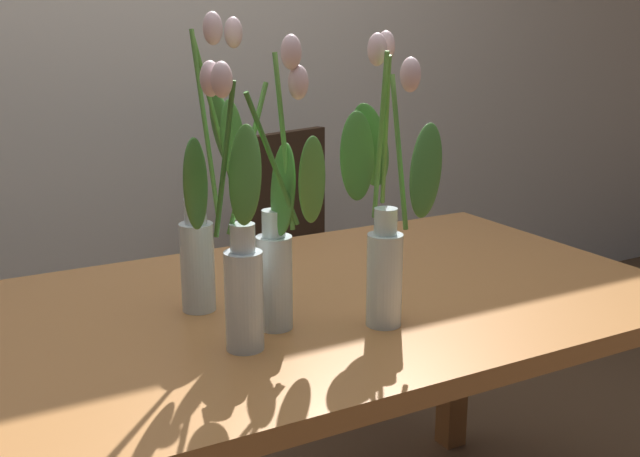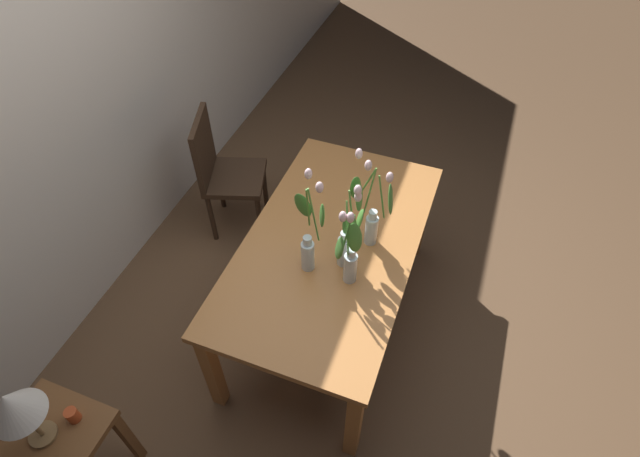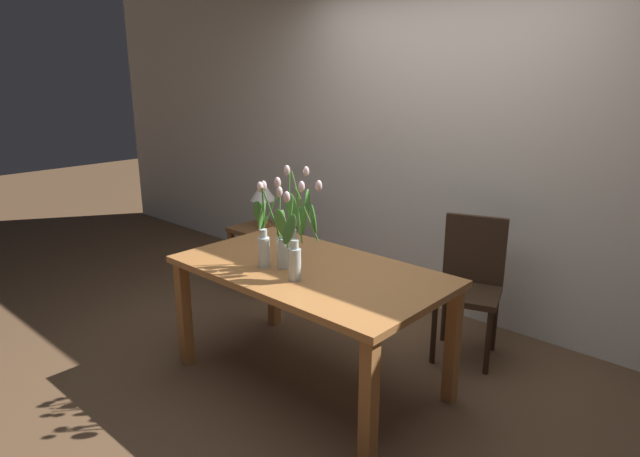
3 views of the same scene
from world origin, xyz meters
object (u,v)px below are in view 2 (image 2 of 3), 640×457
at_px(tulip_vase_2, 370,213).
at_px(dining_chair, 222,169).
at_px(tulip_vase_3, 349,256).
at_px(table_lamp, 13,407).
at_px(tulip_vase_0, 348,242).
at_px(pillar_candle, 73,415).
at_px(dining_table, 331,252).
at_px(tulip_vase_1, 309,239).
at_px(side_table, 57,448).

relative_size(tulip_vase_2, dining_chair, 0.59).
bearing_deg(tulip_vase_3, table_lamp, 138.76).
xyz_separation_m(tulip_vase_0, pillar_candle, (-1.12, 0.90, -0.33)).
bearing_deg(dining_table, tulip_vase_1, 163.91).
bearing_deg(tulip_vase_0, tulip_vase_3, -156.96).
distance_m(tulip_vase_2, pillar_candle, 1.67).
xyz_separation_m(dining_table, pillar_candle, (-1.24, 0.77, -0.06)).
bearing_deg(side_table, tulip_vase_0, -37.84).
distance_m(dining_table, pillar_candle, 1.46).
height_order(tulip_vase_0, tulip_vase_2, tulip_vase_2).
xyz_separation_m(dining_table, tulip_vase_1, (-0.18, 0.05, 0.28)).
height_order(tulip_vase_1, tulip_vase_3, tulip_vase_1).
distance_m(tulip_vase_3, table_lamp, 1.53).
height_order(tulip_vase_2, table_lamp, tulip_vase_2).
bearing_deg(dining_table, tulip_vase_3, -140.99).
bearing_deg(side_table, tulip_vase_1, -33.56).
xyz_separation_m(tulip_vase_2, table_lamp, (-1.43, 1.03, -0.09)).
bearing_deg(tulip_vase_0, table_lamp, 141.39).
bearing_deg(tulip_vase_0, dining_chair, 59.52).
relative_size(tulip_vase_1, tulip_vase_2, 1.06).
bearing_deg(dining_chair, tulip_vase_3, -122.50).
distance_m(tulip_vase_1, side_table, 1.50).
height_order(tulip_vase_1, table_lamp, tulip_vase_1).
bearing_deg(tulip_vase_1, tulip_vase_2, -41.32).
distance_m(tulip_vase_1, tulip_vase_2, 0.35).
bearing_deg(table_lamp, tulip_vase_3, -41.24).
distance_m(tulip_vase_3, dining_chair, 1.40).
height_order(tulip_vase_3, side_table, tulip_vase_3).
relative_size(tulip_vase_2, side_table, 1.00).
xyz_separation_m(dining_table, dining_chair, (0.53, 0.98, -0.12)).
bearing_deg(dining_table, dining_chair, 61.62).
xyz_separation_m(tulip_vase_2, tulip_vase_3, (-0.28, 0.02, -0.04)).
height_order(tulip_vase_0, side_table, tulip_vase_0).
bearing_deg(tulip_vase_0, dining_table, 46.17).
distance_m(tulip_vase_0, table_lamp, 1.57).
xyz_separation_m(tulip_vase_2, side_table, (-1.44, 1.01, -0.52)).
bearing_deg(pillar_candle, tulip_vase_2, -35.78).
bearing_deg(dining_chair, table_lamp, -176.10).
relative_size(dining_table, tulip_vase_3, 3.18).
bearing_deg(side_table, dining_table, -31.51).
xyz_separation_m(dining_table, tulip_vase_2, (0.08, -0.18, 0.30)).
bearing_deg(side_table, pillar_candle, -26.88).
distance_m(side_table, table_lamp, 0.42).
distance_m(dining_table, table_lamp, 1.61).
distance_m(tulip_vase_0, pillar_candle, 1.47).
bearing_deg(side_table, tulip_vase_3, -40.46).
distance_m(dining_table, dining_chair, 1.12).
relative_size(dining_table, tulip_vase_1, 2.75).
distance_m(tulip_vase_0, side_table, 1.64).
relative_size(tulip_vase_2, pillar_candle, 7.31).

